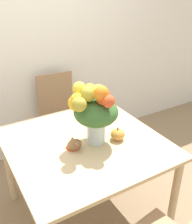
# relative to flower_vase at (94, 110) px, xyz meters

# --- Properties ---
(ground_plane) EXTENTS (12.00, 12.00, 0.00)m
(ground_plane) POSITION_rel_flower_vase_xyz_m (-0.06, 0.05, -1.03)
(ground_plane) COLOR #8E7556
(wall_back) EXTENTS (8.00, 0.06, 2.70)m
(wall_back) POSITION_rel_flower_vase_xyz_m (-0.06, 1.25, 0.32)
(wall_back) COLOR white
(wall_back) RESTS_ON ground_plane
(dining_table) EXTENTS (1.13, 1.12, 0.76)m
(dining_table) POSITION_rel_flower_vase_xyz_m (-0.06, 0.05, -0.37)
(dining_table) COLOR #D1B284
(dining_table) RESTS_ON ground_plane
(flower_vase) EXTENTS (0.37, 0.33, 0.47)m
(flower_vase) POSITION_rel_flower_vase_xyz_m (0.00, 0.00, 0.00)
(flower_vase) COLOR silver
(flower_vase) RESTS_ON dining_table
(pumpkin) EXTENTS (0.11, 0.11, 0.10)m
(pumpkin) POSITION_rel_flower_vase_xyz_m (0.17, -0.06, -0.23)
(pumpkin) COLOR gold
(pumpkin) RESTS_ON dining_table
(turkey_figurine) EXTENTS (0.11, 0.15, 0.09)m
(turkey_figurine) POSITION_rel_flower_vase_xyz_m (-0.17, 0.01, -0.23)
(turkey_figurine) COLOR #936642
(turkey_figurine) RESTS_ON dining_table
(dining_chair_near_window) EXTENTS (0.46, 0.46, 0.96)m
(dining_chair_near_window) POSITION_rel_flower_vase_xyz_m (0.13, 0.97, -0.53)
(dining_chair_near_window) COLOR #9E7A56
(dining_chair_near_window) RESTS_ON ground_plane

